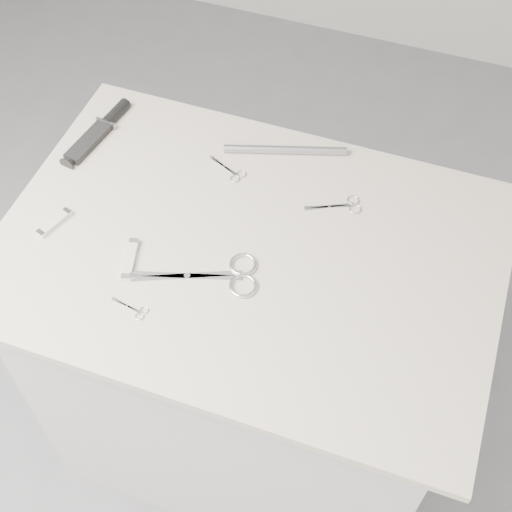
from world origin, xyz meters
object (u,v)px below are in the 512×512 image
(embroidery_scissors_a, at_px, (343,206))
(pocket_knife_b, at_px, (130,259))
(embroidery_scissors_b, at_px, (231,172))
(pocket_knife_a, at_px, (55,223))
(plinth, at_px, (250,361))
(sheathed_knife, at_px, (101,129))
(metal_rail, at_px, (285,150))
(large_shears, at_px, (223,275))
(tiny_scissors, at_px, (134,309))

(embroidery_scissors_a, distance_m, pocket_knife_b, 0.45)
(embroidery_scissors_b, height_order, pocket_knife_a, pocket_knife_a)
(pocket_knife_a, bearing_deg, embroidery_scissors_b, -29.65)
(embroidery_scissors_b, relative_size, pocket_knife_a, 1.15)
(plinth, distance_m, embroidery_scissors_a, 0.52)
(sheathed_knife, xyz_separation_m, metal_rail, (0.41, 0.07, 0.00))
(large_shears, xyz_separation_m, pocket_knife_b, (-0.18, -0.03, 0.00))
(pocket_knife_a, xyz_separation_m, pocket_knife_b, (0.19, -0.03, 0.00))
(embroidery_scissors_b, bearing_deg, metal_rail, 69.86)
(tiny_scissors, distance_m, pocket_knife_b, 0.11)
(pocket_knife_a, bearing_deg, pocket_knife_b, -81.37)
(embroidery_scissors_a, relative_size, pocket_knife_a, 1.40)
(tiny_scissors, relative_size, metal_rail, 0.29)
(plinth, bearing_deg, pocket_knife_b, -152.29)
(plinth, xyz_separation_m, pocket_knife_b, (-0.21, -0.11, 0.48))
(plinth, height_order, metal_rail, metal_rail)
(large_shears, height_order, embroidery_scissors_a, large_shears)
(embroidery_scissors_a, height_order, metal_rail, metal_rail)
(embroidery_scissors_b, bearing_deg, plinth, -36.23)
(sheathed_knife, height_order, pocket_knife_a, sheathed_knife)
(plinth, height_order, embroidery_scissors_b, embroidery_scissors_b)
(pocket_knife_a, height_order, pocket_knife_b, pocket_knife_b)
(embroidery_scissors_a, distance_m, embroidery_scissors_b, 0.25)
(embroidery_scissors_b, relative_size, metal_rail, 0.35)
(plinth, distance_m, embroidery_scissors_b, 0.52)
(sheathed_knife, bearing_deg, metal_rail, -70.84)
(plinth, bearing_deg, pocket_knife_a, -169.03)
(large_shears, xyz_separation_m, metal_rail, (0.01, 0.36, 0.01))
(sheathed_knife, distance_m, pocket_knife_b, 0.38)
(embroidery_scissors_b, distance_m, pocket_knife_b, 0.31)
(embroidery_scissors_a, bearing_deg, pocket_knife_b, -167.35)
(metal_rail, bearing_deg, large_shears, -91.30)
(pocket_knife_b, bearing_deg, pocket_knife_a, 65.00)
(plinth, relative_size, embroidery_scissors_b, 9.42)
(large_shears, bearing_deg, embroidery_scissors_b, 87.31)
(tiny_scissors, xyz_separation_m, pocket_knife_b, (-0.05, 0.10, 0.01))
(embroidery_scissors_a, xyz_separation_m, pocket_knife_a, (-0.54, -0.24, 0.00))
(embroidery_scissors_b, height_order, pocket_knife_b, pocket_knife_b)
(tiny_scissors, height_order, sheathed_knife, sheathed_knife)
(large_shears, relative_size, pocket_knife_a, 2.93)
(embroidery_scissors_b, height_order, tiny_scissors, same)
(metal_rail, bearing_deg, sheathed_knife, -169.72)
(plinth, xyz_separation_m, tiny_scissors, (-0.15, -0.21, 0.47))
(plinth, xyz_separation_m, metal_rail, (-0.01, 0.28, 0.48))
(pocket_knife_b, bearing_deg, tiny_scissors, -166.61)
(pocket_knife_a, bearing_deg, large_shears, -72.39)
(embroidery_scissors_a, height_order, tiny_scissors, same)
(plinth, bearing_deg, embroidery_scissors_a, 48.57)
(embroidery_scissors_a, xyz_separation_m, sheathed_knife, (-0.57, 0.03, 0.01))
(embroidery_scissors_a, bearing_deg, large_shears, -149.60)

